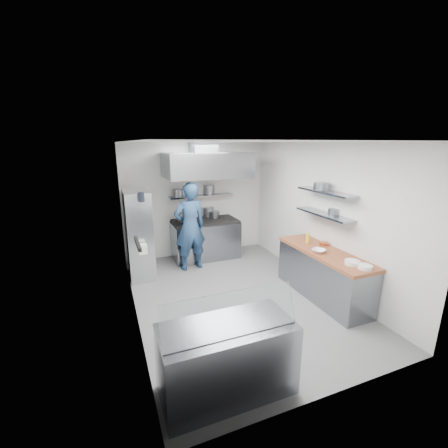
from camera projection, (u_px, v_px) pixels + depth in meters
name	position (u px, v px, depth m)	size (l,w,h in m)	color
floor	(236.00, 296.00, 5.63)	(5.00, 5.00, 0.00)	slate
ceiling	(238.00, 142.00, 4.90)	(5.00, 5.00, 0.00)	silver
wall_back	(196.00, 200.00, 7.51)	(3.60, 0.02, 2.80)	white
wall_front	(337.00, 284.00, 3.02)	(3.60, 0.02, 2.80)	white
wall_left	(130.00, 235.00, 4.62)	(5.00, 0.02, 2.80)	white
wall_right	(320.00, 215.00, 5.91)	(5.00, 0.02, 2.80)	white
gas_range	(205.00, 240.00, 7.43)	(1.60, 0.80, 0.90)	gray
cooktop	(205.00, 221.00, 7.31)	(1.57, 0.78, 0.06)	black
stock_pot_left	(183.00, 217.00, 7.18)	(0.25, 0.25, 0.20)	slate
stock_pot_mid	(208.00, 212.00, 7.65)	(0.31, 0.31, 0.24)	slate
stock_pot_right	(214.00, 215.00, 7.53)	(0.27, 0.27, 0.16)	slate
over_range_shelf	(202.00, 196.00, 7.37)	(1.60, 0.30, 0.04)	gray
shelf_pot_a	(177.00, 193.00, 7.09)	(0.23, 0.23, 0.18)	slate
shelf_pot_b	(209.00, 189.00, 7.56)	(0.29, 0.29, 0.22)	slate
extractor_hood	(207.00, 165.00, 6.79)	(1.90, 1.15, 0.55)	gray
hood_duct	(203.00, 147.00, 6.89)	(0.55, 0.55, 0.24)	slate
red_firebox	(145.00, 203.00, 7.00)	(0.22, 0.10, 0.26)	red
chef	(190.00, 227.00, 6.61)	(0.72, 0.47, 1.98)	navy
wire_rack	(139.00, 234.00, 6.28)	(0.50, 0.90, 1.85)	silver
rack_bin_a	(143.00, 249.00, 5.78)	(0.16, 0.19, 0.18)	white
rack_bin_b	(138.00, 218.00, 6.09)	(0.15, 0.19, 0.17)	yellow
rack_jar	(141.00, 197.00, 5.61)	(0.12, 0.12, 0.18)	black
knife_strip	(138.00, 243.00, 3.78)	(0.04, 0.55, 0.05)	black
prep_counter_base	(323.00, 275.00, 5.51)	(0.62, 2.00, 0.84)	gray
prep_counter_top	(325.00, 253.00, 5.39)	(0.65, 2.04, 0.06)	brown
plate_stack_a	(365.00, 267.00, 4.61)	(0.22, 0.22, 0.06)	white
plate_stack_b	(352.00, 263.00, 4.78)	(0.24, 0.24, 0.06)	white
copper_pan	(324.00, 244.00, 5.69)	(0.17, 0.17, 0.06)	#BF6435
squeeze_bottle	(308.00, 238.00, 5.81)	(0.07, 0.07, 0.18)	yellow
mixing_bowl	(319.00, 251.00, 5.31)	(0.23, 0.23, 0.06)	white
wall_shelf_lower	(324.00, 214.00, 5.55)	(0.30, 1.30, 0.04)	gray
wall_shelf_upper	(326.00, 192.00, 5.44)	(0.30, 1.30, 0.04)	gray
shelf_pot_c	(334.00, 211.00, 5.47)	(0.20, 0.20, 0.10)	slate
shelf_pot_d	(321.00, 186.00, 5.49)	(0.28, 0.28, 0.14)	slate
display_case	(227.00, 359.00, 3.37)	(1.50, 0.70, 0.85)	gray
display_glass	(231.00, 314.00, 3.09)	(1.47, 0.02, 0.45)	silver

